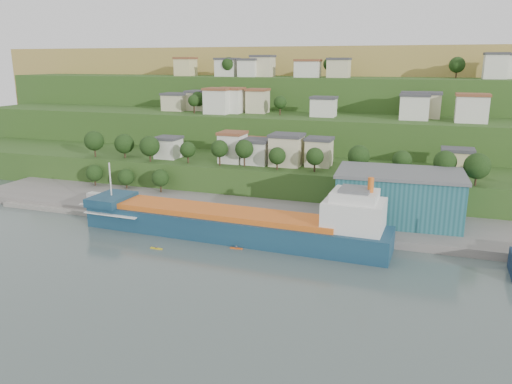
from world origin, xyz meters
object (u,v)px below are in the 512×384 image
at_px(warehouse, 399,196).
at_px(kayak_orange, 236,248).
at_px(cargo_ship_near, 241,226).
at_px(caravan, 97,198).

bearing_deg(warehouse, kayak_orange, -143.84).
xyz_separation_m(cargo_ship_near, warehouse, (34.97, 20.52, 5.32)).
relative_size(warehouse, kayak_orange, 10.87).
relative_size(cargo_ship_near, warehouse, 2.38).
relative_size(cargo_ship_near, kayak_orange, 25.84).
bearing_deg(kayak_orange, cargo_ship_near, 97.93).
bearing_deg(caravan, warehouse, 9.28).
bearing_deg(cargo_ship_near, caravan, 168.35).
bearing_deg(caravan, cargo_ship_near, -10.02).
relative_size(cargo_ship_near, caravan, 12.79).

